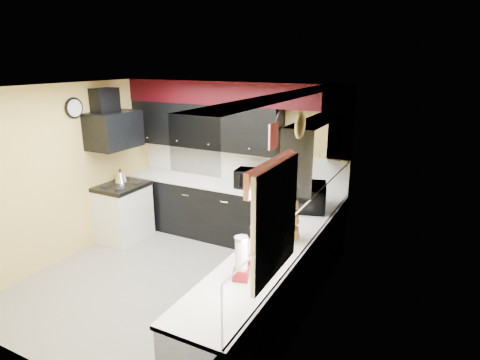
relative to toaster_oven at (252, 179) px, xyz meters
The scene contains 35 objects.
ground 1.89m from the toaster_oven, 105.37° to the right, with size 3.60×3.60×0.00m, color gray.
wall_back 0.54m from the toaster_oven, 144.00° to the left, with size 3.60×0.06×2.50m, color #E0C666.
wall_right 2.05m from the toaster_oven, 47.24° to the right, with size 0.06×3.60×2.50m, color #E0C666.
wall_left 2.68m from the toaster_oven, 145.85° to the right, with size 0.06×3.60×2.50m, color #E0C666.
ceiling 2.11m from the toaster_oven, 105.37° to the right, with size 3.60×3.60×0.06m, color white.
cab_back 0.75m from the toaster_oven, behind, with size 3.60×0.60×0.90m, color black.
cab_right 2.20m from the toaster_oven, 58.86° to the right, with size 0.60×3.00×0.90m, color black.
counter_back 0.44m from the toaster_oven, behind, with size 3.62×0.64×0.04m, color white.
counter_right 2.11m from the toaster_oven, 58.86° to the right, with size 0.64×3.02×0.04m, color white.
splash_back 0.52m from the toaster_oven, 144.92° to the left, with size 3.60×0.02×0.50m, color white.
splash_right 2.04m from the toaster_oven, 47.44° to the right, with size 0.02×3.60×0.50m, color white.
upper_back 1.17m from the toaster_oven, behind, with size 2.60×0.35×0.70m, color black.
upper_right 1.53m from the toaster_oven, 26.34° to the right, with size 0.35×1.80×0.70m, color black.
soffit_back 1.32m from the toaster_oven, 163.83° to the left, with size 3.60×0.36×0.35m, color black.
soffit_right 2.42m from the toaster_oven, 54.30° to the right, with size 0.36×3.24×0.35m, color black.
stove 2.15m from the toaster_oven, 158.57° to the right, with size 0.60×0.75×0.86m, color white.
cooktop 2.06m from the toaster_oven, 158.57° to the right, with size 0.62×0.77×0.06m, color black.
hood 2.21m from the toaster_oven, 159.07° to the right, with size 0.50×0.78×0.55m, color black.
hood_duct 2.49m from the toaster_oven, 160.27° to the right, with size 0.24×0.40×0.40m, color black.
window 2.81m from the toaster_oven, 60.24° to the right, with size 0.03×0.86×0.96m, color white, non-canonical shape.
valance 2.87m from the toaster_oven, 61.24° to the right, with size 0.04×0.88×0.20m, color red.
pan_top 1.01m from the toaster_oven, ahead, with size 0.03×0.22×0.40m, color black, non-canonical shape.
pan_mid 0.79m from the toaster_oven, 11.16° to the right, with size 0.03×0.28×0.46m, color black, non-canonical shape.
pan_low 0.78m from the toaster_oven, 23.78° to the left, with size 0.03×0.24×0.42m, color black, non-canonical shape.
cut_board 0.86m from the toaster_oven, 25.63° to the right, with size 0.03×0.26×0.35m, color white.
baskets 1.83m from the toaster_oven, 52.63° to the right, with size 0.27×0.27×0.50m, color brown, non-canonical shape.
clock 2.73m from the toaster_oven, 150.19° to the right, with size 0.03×0.30×0.30m, color black, non-canonical shape.
deco_plate 2.58m from the toaster_oven, 53.73° to the right, with size 0.03×0.24×0.24m, color white, non-canonical shape.
toaster_oven is the anchor object (origin of this frame).
microwave 1.16m from the toaster_oven, 22.96° to the right, with size 0.57×0.39×0.32m, color black.
utensil_crock 0.18m from the toaster_oven, ahead, with size 0.14×0.14×0.15m, color white.
knife_block 0.69m from the toaster_oven, ahead, with size 0.10×0.14×0.22m, color black.
kettle 2.12m from the toaster_oven, 162.14° to the right, with size 0.19×0.19×0.17m, color silver, non-canonical shape.
dispenser_a 2.43m from the toaster_oven, 63.24° to the right, with size 0.14×0.14×0.38m, color #630008, non-canonical shape.
dispenser_b 2.65m from the toaster_oven, 66.20° to the right, with size 0.14×0.14×0.38m, color #651206, non-canonical shape.
Camera 1 is at (2.92, -3.72, 2.81)m, focal length 30.00 mm.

